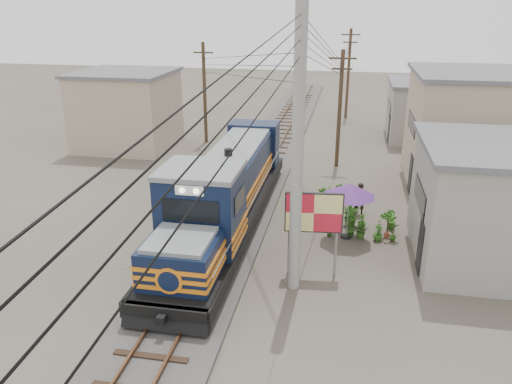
% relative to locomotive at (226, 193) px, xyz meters
% --- Properties ---
extents(ground, '(120.00, 120.00, 0.00)m').
position_rel_locomotive_xyz_m(ground, '(0.00, -3.78, -1.71)').
color(ground, '#473F35').
rests_on(ground, ground).
extents(ballast, '(3.60, 70.00, 0.16)m').
position_rel_locomotive_xyz_m(ballast, '(0.00, 6.22, -1.63)').
color(ballast, '#595651').
rests_on(ballast, ground).
extents(track, '(1.15, 70.00, 0.12)m').
position_rel_locomotive_xyz_m(track, '(0.00, 6.22, -1.45)').
color(track, '#51331E').
rests_on(track, ground).
extents(locomotive, '(2.89, 15.75, 3.90)m').
position_rel_locomotive_xyz_m(locomotive, '(0.00, 0.00, 0.00)').
color(locomotive, black).
rests_on(locomotive, ground).
extents(utility_pole_main, '(0.40, 0.40, 10.00)m').
position_rel_locomotive_xyz_m(utility_pole_main, '(3.50, -4.28, 3.29)').
color(utility_pole_main, '#9E9B93').
rests_on(utility_pole_main, ground).
extents(wooden_pole_mid, '(1.60, 0.24, 7.00)m').
position_rel_locomotive_xyz_m(wooden_pole_mid, '(4.50, 10.22, 1.97)').
color(wooden_pole_mid, '#4C3826').
rests_on(wooden_pole_mid, ground).
extents(wooden_pole_far, '(1.60, 0.24, 7.50)m').
position_rel_locomotive_xyz_m(wooden_pole_far, '(4.80, 24.22, 2.22)').
color(wooden_pole_far, '#4C3826').
rests_on(wooden_pole_far, ground).
extents(wooden_pole_left, '(1.60, 0.24, 7.00)m').
position_rel_locomotive_xyz_m(wooden_pole_left, '(-5.00, 14.22, 1.97)').
color(wooden_pole_left, '#4C3826').
rests_on(wooden_pole_left, ground).
extents(power_lines, '(9.65, 19.00, 3.30)m').
position_rel_locomotive_xyz_m(power_lines, '(-0.14, 4.72, 5.85)').
color(power_lines, black).
rests_on(power_lines, ground).
extents(shophouse_mid, '(8.40, 7.35, 6.20)m').
position_rel_locomotive_xyz_m(shophouse_mid, '(12.50, 8.22, 1.40)').
color(shophouse_mid, tan).
rests_on(shophouse_mid, ground).
extents(shophouse_back, '(6.30, 6.30, 4.20)m').
position_rel_locomotive_xyz_m(shophouse_back, '(11.00, 18.22, 0.40)').
color(shophouse_back, gray).
rests_on(shophouse_back, ground).
extents(shophouse_left, '(6.30, 6.30, 5.20)m').
position_rel_locomotive_xyz_m(shophouse_left, '(-10.00, 12.22, 0.90)').
color(shophouse_left, tan).
rests_on(shophouse_left, ground).
extents(billboard, '(2.09, 0.32, 3.23)m').
position_rel_locomotive_xyz_m(billboard, '(4.05, -3.20, 0.67)').
color(billboard, '#99999E').
rests_on(billboard, ground).
extents(market_umbrella, '(2.94, 2.94, 2.48)m').
position_rel_locomotive_xyz_m(market_umbrella, '(5.28, 0.12, 0.48)').
color(market_umbrella, black).
rests_on(market_umbrella, ground).
extents(vendor, '(0.63, 0.45, 1.60)m').
position_rel_locomotive_xyz_m(vendor, '(5.81, 2.82, -0.91)').
color(vendor, black).
rests_on(vendor, ground).
extents(plant_nursery, '(3.33, 3.01, 1.13)m').
position_rel_locomotive_xyz_m(plant_nursery, '(5.44, 1.37, -1.25)').
color(plant_nursery, '#31621C').
rests_on(plant_nursery, ground).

